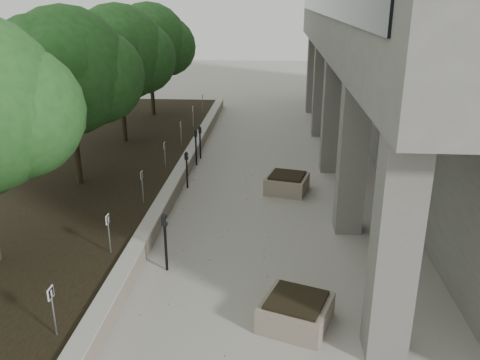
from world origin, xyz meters
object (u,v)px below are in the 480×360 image
(crabapple_tree_5, at_px, (150,59))
(parking_meter_3, at_px, (187,170))
(parking_meter_2, at_px, (166,242))
(crabapple_tree_4, at_px, (120,74))
(planter_front, at_px, (296,311))
(crabapple_tree_3, at_px, (70,98))
(parking_meter_4, at_px, (196,147))
(parking_meter_5, at_px, (200,143))
(planter_back, at_px, (287,183))

(crabapple_tree_5, xyz_separation_m, parking_meter_3, (3.32, -9.22, -2.49))
(parking_meter_2, xyz_separation_m, parking_meter_3, (-0.43, 5.28, -0.09))
(crabapple_tree_4, height_order, planter_front, crabapple_tree_4)
(crabapple_tree_5, height_order, parking_meter_2, crabapple_tree_5)
(crabapple_tree_3, relative_size, parking_meter_2, 3.80)
(parking_meter_4, bearing_deg, parking_meter_2, -101.16)
(crabapple_tree_3, relative_size, planter_front, 4.41)
(crabapple_tree_3, height_order, crabapple_tree_5, same)
(crabapple_tree_5, relative_size, parking_meter_2, 3.80)
(crabapple_tree_5, distance_m, parking_meter_5, 7.25)
(crabapple_tree_5, relative_size, parking_meter_4, 3.86)
(crabapple_tree_3, height_order, crabapple_tree_4, same)
(crabapple_tree_4, bearing_deg, parking_meter_4, -29.16)
(parking_meter_3, xyz_separation_m, parking_meter_4, (-0.07, 2.41, 0.07))
(crabapple_tree_3, xyz_separation_m, crabapple_tree_5, (0.00, 10.00, 0.00))
(crabapple_tree_3, distance_m, parking_meter_2, 6.34)
(parking_meter_3, height_order, planter_back, parking_meter_3)
(crabapple_tree_4, xyz_separation_m, parking_meter_2, (3.75, -9.50, -2.40))
(parking_meter_3, distance_m, parking_meter_5, 3.25)
(crabapple_tree_5, bearing_deg, parking_meter_3, -70.18)
(crabapple_tree_3, distance_m, planter_front, 9.62)
(crabapple_tree_5, relative_size, parking_meter_3, 4.32)
(crabapple_tree_5, height_order, parking_meter_3, crabapple_tree_5)
(parking_meter_2, bearing_deg, planter_back, 70.42)
(crabapple_tree_4, height_order, parking_meter_2, crabapple_tree_4)
(crabapple_tree_5, height_order, planter_front, crabapple_tree_5)
(parking_meter_3, distance_m, planter_front, 7.87)
(crabapple_tree_3, bearing_deg, planter_back, 6.25)
(planter_front, bearing_deg, crabapple_tree_4, 120.45)
(parking_meter_3, bearing_deg, planter_front, -45.50)
(planter_back, bearing_deg, crabapple_tree_4, 147.10)
(parking_meter_5, distance_m, planter_back, 4.71)
(planter_front, bearing_deg, parking_meter_5, 108.08)
(parking_meter_3, relative_size, planter_front, 1.02)
(parking_meter_2, distance_m, planter_front, 3.47)
(parking_meter_2, bearing_deg, crabapple_tree_3, 138.88)
(parking_meter_2, relative_size, parking_meter_3, 1.14)
(crabapple_tree_3, distance_m, crabapple_tree_5, 10.00)
(parking_meter_3, height_order, parking_meter_5, parking_meter_5)
(crabapple_tree_3, height_order, parking_meter_2, crabapple_tree_3)
(crabapple_tree_5, distance_m, parking_meter_2, 15.17)
(planter_back, bearing_deg, parking_meter_5, 135.22)
(crabapple_tree_3, xyz_separation_m, planter_back, (6.61, 0.72, -2.83))
(crabapple_tree_4, height_order, parking_meter_5, crabapple_tree_4)
(parking_meter_3, xyz_separation_m, planter_back, (3.29, -0.06, -0.34))
(crabapple_tree_5, bearing_deg, parking_meter_4, -64.50)
(planter_front, distance_m, planter_back, 7.06)
(crabapple_tree_4, relative_size, parking_meter_4, 3.86)
(parking_meter_3, bearing_deg, planter_back, 18.36)
(parking_meter_3, relative_size, parking_meter_4, 0.90)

